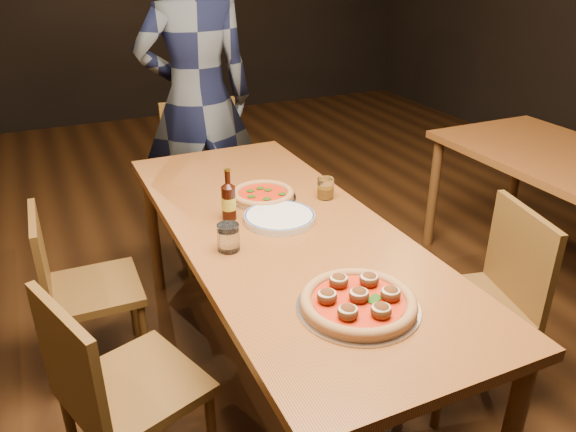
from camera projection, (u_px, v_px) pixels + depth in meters
name	position (u px, v px, depth m)	size (l,w,h in m)	color
ground	(283.00, 375.00, 2.52)	(9.00, 9.00, 0.00)	black
table_main	(283.00, 243.00, 2.23)	(0.80, 2.00, 0.75)	maroon
chair_main_nw	(134.00, 385.00, 1.86)	(0.40, 0.40, 0.87)	brown
chair_main_sw	(94.00, 288.00, 2.42)	(0.39, 0.39, 0.83)	brown
chair_main_e	(469.00, 305.00, 2.26)	(0.41, 0.41, 0.88)	brown
chair_end	(211.00, 182.00, 3.31)	(0.45, 0.45, 0.97)	brown
pizza_meatball	(359.00, 301.00, 1.69)	(0.38, 0.38, 0.07)	#B7B7BF
pizza_margherita	(263.00, 194.00, 2.44)	(0.29, 0.29, 0.04)	#B7B7BF
plate_stack	(279.00, 218.00, 2.24)	(0.28, 0.28, 0.03)	white
beer_bottle	(229.00, 202.00, 2.23)	(0.06, 0.06, 0.21)	black
water_glass	(228.00, 237.00, 2.01)	(0.08, 0.08, 0.10)	white
amber_glass	(326.00, 188.00, 2.43)	(0.07, 0.07, 0.09)	#8D5A0F
diner	(197.00, 101.00, 3.26)	(0.68, 0.45, 1.86)	black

